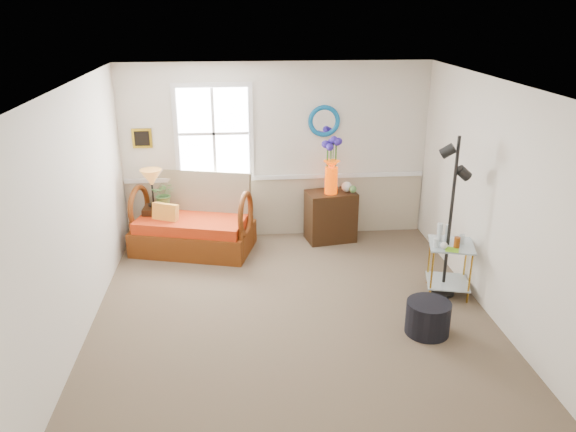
{
  "coord_description": "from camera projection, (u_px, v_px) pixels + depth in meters",
  "views": [
    {
      "loc": [
        -0.56,
        -5.55,
        3.34
      ],
      "look_at": [
        -0.0,
        0.56,
        1.02
      ],
      "focal_mm": 35.0,
      "sensor_mm": 36.0,
      "label": 1
    }
  ],
  "objects": [
    {
      "name": "lamp_stand",
      "position": [
        157.0,
        226.0,
        8.23
      ],
      "size": [
        0.36,
        0.36,
        0.59
      ],
      "primitive_type": null,
      "rotation": [
        0.0,
        0.0,
        -0.07
      ],
      "color": "black",
      "rests_on": "floor"
    },
    {
      "name": "flower_vase",
      "position": [
        332.0,
        166.0,
        8.05
      ],
      "size": [
        0.33,
        0.33,
        0.82
      ],
      "primitive_type": null,
      "rotation": [
        0.0,
        0.0,
        0.56
      ],
      "color": "#D93A00",
      "rests_on": "cabinet"
    },
    {
      "name": "floor",
      "position": [
        293.0,
        317.0,
        6.41
      ],
      "size": [
        4.5,
        5.0,
        0.01
      ],
      "primitive_type": "cube",
      "color": "brown",
      "rests_on": "ground"
    },
    {
      "name": "floor_lamp",
      "position": [
        450.0,
        219.0,
        6.58
      ],
      "size": [
        0.37,
        0.37,
        1.97
      ],
      "primitive_type": null,
      "rotation": [
        0.0,
        0.0,
        -0.38
      ],
      "color": "black",
      "rests_on": "floor"
    },
    {
      "name": "wainscot",
      "position": [
        277.0,
        207.0,
        8.56
      ],
      "size": [
        4.46,
        0.02,
        0.9
      ],
      "primitive_type": "cube",
      "color": "tan",
      "rests_on": "walls"
    },
    {
      "name": "mirror",
      "position": [
        324.0,
        121.0,
        8.16
      ],
      "size": [
        0.47,
        0.07,
        0.47
      ],
      "primitive_type": "torus",
      "rotation": [
        1.57,
        0.0,
        0.0
      ],
      "color": "#1771AA",
      "rests_on": "walls"
    },
    {
      "name": "tabletop_items",
      "position": [
        449.0,
        236.0,
        6.63
      ],
      "size": [
        0.49,
        0.49,
        0.23
      ],
      "primitive_type": null,
      "rotation": [
        0.0,
        0.0,
        -0.39
      ],
      "color": "silver",
      "rests_on": "side_table"
    },
    {
      "name": "loveseat",
      "position": [
        192.0,
        215.0,
        7.97
      ],
      "size": [
        1.83,
        1.33,
        1.07
      ],
      "primitive_type": null,
      "rotation": [
        0.0,
        0.0,
        -0.27
      ],
      "color": "#5F2D11",
      "rests_on": "floor"
    },
    {
      "name": "chair_rail",
      "position": [
        276.0,
        177.0,
        8.38
      ],
      "size": [
        4.46,
        0.04,
        0.06
      ],
      "primitive_type": "cube",
      "color": "white",
      "rests_on": "walls"
    },
    {
      "name": "picture",
      "position": [
        142.0,
        138.0,
        8.0
      ],
      "size": [
        0.28,
        0.03,
        0.28
      ],
      "primitive_type": "cube",
      "color": "#AA8619",
      "rests_on": "walls"
    },
    {
      "name": "potted_plant",
      "position": [
        164.0,
        197.0,
        8.1
      ],
      "size": [
        0.34,
        0.37,
        0.28
      ],
      "primitive_type": "imported",
      "rotation": [
        0.0,
        0.0,
        -0.02
      ],
      "color": "#4D7B3F",
      "rests_on": "lamp_stand"
    },
    {
      "name": "throw_pillow",
      "position": [
        165.0,
        217.0,
        7.88
      ],
      "size": [
        0.38,
        0.25,
        0.38
      ],
      "primitive_type": null,
      "rotation": [
        0.0,
        0.0,
        -0.46
      ],
      "color": "orange",
      "rests_on": "loveseat"
    },
    {
      "name": "table_lamp",
      "position": [
        152.0,
        188.0,
        8.02
      ],
      "size": [
        0.36,
        0.36,
        0.56
      ],
      "primitive_type": null,
      "rotation": [
        0.0,
        0.0,
        -0.19
      ],
      "color": "orange",
      "rests_on": "lamp_stand"
    },
    {
      "name": "ottoman",
      "position": [
        428.0,
        318.0,
        6.04
      ],
      "size": [
        0.56,
        0.56,
        0.37
      ],
      "primitive_type": "cylinder",
      "rotation": [
        0.0,
        0.0,
        0.18
      ],
      "color": "black",
      "rests_on": "floor"
    },
    {
      "name": "window",
      "position": [
        214.0,
        134.0,
        8.06
      ],
      "size": [
        1.14,
        0.06,
        1.44
      ],
      "primitive_type": null,
      "color": "white",
      "rests_on": "walls"
    },
    {
      "name": "ceiling",
      "position": [
        293.0,
        85.0,
        5.48
      ],
      "size": [
        4.5,
        5.0,
        0.01
      ],
      "primitive_type": "cube",
      "color": "white",
      "rests_on": "walls"
    },
    {
      "name": "side_table",
      "position": [
        449.0,
        269.0,
        6.82
      ],
      "size": [
        0.63,
        0.63,
        0.66
      ],
      "primitive_type": null,
      "rotation": [
        0.0,
        0.0,
        -0.26
      ],
      "color": "#BF8E25",
      "rests_on": "floor"
    },
    {
      "name": "walls",
      "position": [
        293.0,
        210.0,
        5.95
      ],
      "size": [
        4.51,
        5.01,
        2.6
      ],
      "color": "silver",
      "rests_on": "floor"
    },
    {
      "name": "cabinet",
      "position": [
        331.0,
        216.0,
        8.38
      ],
      "size": [
        0.77,
        0.56,
        0.75
      ],
      "primitive_type": null,
      "rotation": [
        0.0,
        0.0,
        0.17
      ],
      "color": "black",
      "rests_on": "floor"
    }
  ]
}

